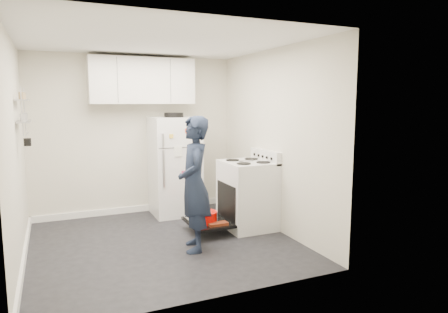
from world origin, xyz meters
name	(u,v)px	position (x,y,z in m)	size (l,w,h in m)	color
room	(158,149)	(-0.03, 0.03, 1.21)	(3.21, 3.21, 2.51)	black
electric_range	(247,195)	(1.26, 0.15, 0.47)	(0.66, 0.76, 1.10)	silver
open_oven_door	(207,220)	(0.65, 0.12, 0.19)	(0.55, 0.70, 0.23)	black
refrigerator	(175,166)	(0.54, 1.25, 0.78)	(0.72, 0.74, 1.61)	white
upper_cabinets	(142,81)	(0.10, 1.43, 2.10)	(1.60, 0.33, 0.70)	silver
wall_shelf_rack	(23,111)	(-1.52, 0.49, 1.68)	(0.14, 0.60, 0.61)	#B2B2B7
person	(194,184)	(0.30, -0.37, 0.81)	(0.59, 0.39, 1.62)	#171F33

